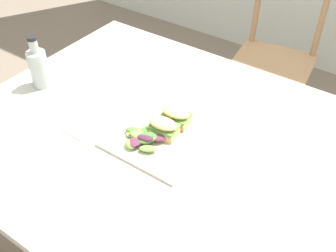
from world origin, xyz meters
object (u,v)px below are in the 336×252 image
object	(u,v)px
plate_lunch	(160,137)
fork_on_napkin	(103,112)
dining_table	(160,158)
chair_wooden_far	(274,60)
sandwich_half_front	(163,127)
sandwich_half_back	(176,116)
bottle_cold_brew	(39,69)

from	to	relation	value
plate_lunch	fork_on_napkin	bearing A→B (deg)	-177.72
dining_table	fork_on_napkin	bearing A→B (deg)	-172.14
chair_wooden_far	sandwich_half_front	xyz separation A→B (m)	(0.05, -1.09, 0.33)
plate_lunch	sandwich_half_front	world-z (taller)	sandwich_half_front
plate_lunch	fork_on_napkin	xyz separation A→B (m)	(-0.23, -0.01, 0.00)
sandwich_half_back	sandwich_half_front	bearing A→B (deg)	-90.45
dining_table	sandwich_half_back	xyz separation A→B (m)	(0.02, 0.06, 0.15)
plate_lunch	fork_on_napkin	size ratio (longest dim) A/B	1.50
plate_lunch	dining_table	bearing A→B (deg)	134.24
sandwich_half_front	bottle_cold_brew	xyz separation A→B (m)	(-0.51, -0.02, 0.03)
sandwich_half_back	bottle_cold_brew	xyz separation A→B (m)	(-0.51, -0.09, 0.03)
dining_table	plate_lunch	xyz separation A→B (m)	(0.02, -0.02, 0.12)
fork_on_napkin	bottle_cold_brew	bearing A→B (deg)	-179.77
dining_table	sandwich_half_back	world-z (taller)	sandwich_half_back
sandwich_half_back	fork_on_napkin	bearing A→B (deg)	-159.78
dining_table	plate_lunch	bearing A→B (deg)	-45.76
sandwich_half_back	bottle_cold_brew	bearing A→B (deg)	-170.51
plate_lunch	bottle_cold_brew	distance (m)	0.51
dining_table	plate_lunch	size ratio (longest dim) A/B	4.44
sandwich_half_front	fork_on_napkin	distance (m)	0.23
fork_on_napkin	sandwich_half_back	bearing A→B (deg)	20.22
plate_lunch	fork_on_napkin	world-z (taller)	plate_lunch
fork_on_napkin	bottle_cold_brew	size ratio (longest dim) A/B	0.97
plate_lunch	sandwich_half_back	world-z (taller)	sandwich_half_back
chair_wooden_far	fork_on_napkin	bearing A→B (deg)	-98.98
dining_table	fork_on_napkin	xyz separation A→B (m)	(-0.21, -0.03, 0.12)
dining_table	chair_wooden_far	size ratio (longest dim) A/B	1.42
fork_on_napkin	bottle_cold_brew	xyz separation A→B (m)	(-0.28, -0.00, 0.06)
plate_lunch	fork_on_napkin	distance (m)	0.23
fork_on_napkin	bottle_cold_brew	world-z (taller)	bottle_cold_brew
chair_wooden_far	bottle_cold_brew	xyz separation A→B (m)	(-0.46, -1.11, 0.36)
sandwich_half_back	fork_on_napkin	xyz separation A→B (m)	(-0.23, -0.08, -0.03)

